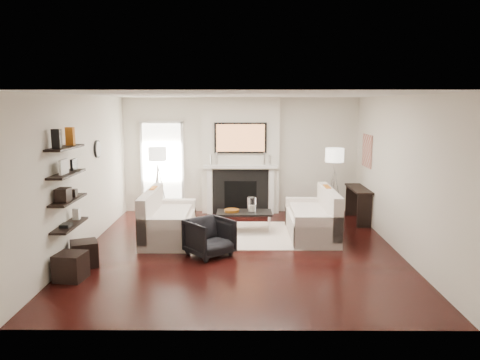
{
  "coord_description": "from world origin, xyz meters",
  "views": [
    {
      "loc": [
        0.04,
        -7.98,
        2.56
      ],
      "look_at": [
        0.0,
        0.6,
        1.15
      ],
      "focal_mm": 35.0,
      "sensor_mm": 36.0,
      "label": 1
    }
  ],
  "objects_px": {
    "loveseat_left_base": "(169,228)",
    "loveseat_right_base": "(311,226)",
    "lamp_right_shade": "(335,155)",
    "coffee_table": "(244,213)",
    "armchair": "(210,235)",
    "ottoman_near": "(84,254)",
    "lamp_left_shade": "(157,154)"
  },
  "relations": [
    {
      "from": "coffee_table",
      "to": "ottoman_near",
      "type": "height_order",
      "value": "coffee_table"
    },
    {
      "from": "loveseat_left_base",
      "to": "lamp_left_shade",
      "type": "height_order",
      "value": "lamp_left_shade"
    },
    {
      "from": "loveseat_left_base",
      "to": "armchair",
      "type": "distance_m",
      "value": 1.3
    },
    {
      "from": "loveseat_left_base",
      "to": "lamp_left_shade",
      "type": "distance_m",
      "value": 2.16
    },
    {
      "from": "armchair",
      "to": "lamp_left_shade",
      "type": "height_order",
      "value": "lamp_left_shade"
    },
    {
      "from": "lamp_left_shade",
      "to": "lamp_right_shade",
      "type": "relative_size",
      "value": 1.0
    },
    {
      "from": "coffee_table",
      "to": "lamp_left_shade",
      "type": "distance_m",
      "value": 2.52
    },
    {
      "from": "loveseat_right_base",
      "to": "lamp_right_shade",
      "type": "height_order",
      "value": "lamp_right_shade"
    },
    {
      "from": "coffee_table",
      "to": "ottoman_near",
      "type": "distance_m",
      "value": 3.24
    },
    {
      "from": "loveseat_left_base",
      "to": "ottoman_near",
      "type": "bearing_deg",
      "value": -126.26
    },
    {
      "from": "ottoman_near",
      "to": "loveseat_right_base",
      "type": "bearing_deg",
      "value": 23.75
    },
    {
      "from": "coffee_table",
      "to": "armchair",
      "type": "distance_m",
      "value": 1.57
    },
    {
      "from": "lamp_right_shade",
      "to": "coffee_table",
      "type": "bearing_deg",
      "value": -153.13
    },
    {
      "from": "lamp_left_shade",
      "to": "lamp_right_shade",
      "type": "distance_m",
      "value": 3.91
    },
    {
      "from": "armchair",
      "to": "ottoman_near",
      "type": "bearing_deg",
      "value": 154.73
    },
    {
      "from": "loveseat_left_base",
      "to": "lamp_right_shade",
      "type": "relative_size",
      "value": 4.5
    },
    {
      "from": "lamp_right_shade",
      "to": "ottoman_near",
      "type": "xyz_separation_m",
      "value": [
        -4.52,
        -2.98,
        -1.25
      ]
    },
    {
      "from": "loveseat_left_base",
      "to": "ottoman_near",
      "type": "relative_size",
      "value": 4.5
    },
    {
      "from": "loveseat_left_base",
      "to": "armchair",
      "type": "xyz_separation_m",
      "value": [
        0.84,
        -0.98,
        0.14
      ]
    },
    {
      "from": "coffee_table",
      "to": "loveseat_left_base",
      "type": "bearing_deg",
      "value": -161.94
    },
    {
      "from": "coffee_table",
      "to": "lamp_right_shade",
      "type": "bearing_deg",
      "value": 26.87
    },
    {
      "from": "lamp_left_shade",
      "to": "ottoman_near",
      "type": "height_order",
      "value": "lamp_left_shade"
    },
    {
      "from": "coffee_table",
      "to": "lamp_right_shade",
      "type": "height_order",
      "value": "lamp_right_shade"
    },
    {
      "from": "coffee_table",
      "to": "loveseat_right_base",
      "type": "bearing_deg",
      "value": -12.54
    },
    {
      "from": "loveseat_left_base",
      "to": "loveseat_right_base",
      "type": "distance_m",
      "value": 2.75
    },
    {
      "from": "loveseat_right_base",
      "to": "lamp_right_shade",
      "type": "distance_m",
      "value": 1.91
    },
    {
      "from": "coffee_table",
      "to": "armchair",
      "type": "bearing_deg",
      "value": -112.26
    },
    {
      "from": "loveseat_left_base",
      "to": "lamp_left_shade",
      "type": "bearing_deg",
      "value": 106.2
    },
    {
      "from": "lamp_right_shade",
      "to": "ottoman_near",
      "type": "relative_size",
      "value": 1.0
    },
    {
      "from": "armchair",
      "to": "ottoman_near",
      "type": "relative_size",
      "value": 1.73
    },
    {
      "from": "armchair",
      "to": "ottoman_near",
      "type": "height_order",
      "value": "armchair"
    },
    {
      "from": "loveseat_left_base",
      "to": "lamp_left_shade",
      "type": "xyz_separation_m",
      "value": [
        -0.49,
        1.7,
        1.24
      ]
    }
  ]
}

